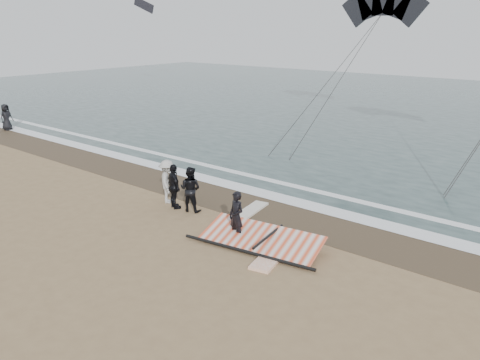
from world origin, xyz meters
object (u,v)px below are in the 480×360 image
object	(u,v)px
man_main	(236,216)
board_cream	(250,211)
board_white	(273,254)
sail_rig	(262,239)

from	to	relation	value
man_main	board_cream	world-z (taller)	man_main
board_cream	board_white	bearing A→B (deg)	-49.44
board_cream	sail_rig	xyz separation A→B (m)	(2.03, -2.02, 0.15)
man_main	sail_rig	size ratio (longest dim) A/B	0.37
board_cream	sail_rig	bearing A→B (deg)	-53.24
man_main	sail_rig	bearing A→B (deg)	27.73
board_white	board_cream	xyz separation A→B (m)	(-2.81, 2.45, -0.00)
board_white	sail_rig	bearing A→B (deg)	140.26
man_main	sail_rig	world-z (taller)	man_main
board_cream	sail_rig	size ratio (longest dim) A/B	0.46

